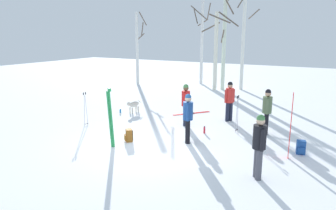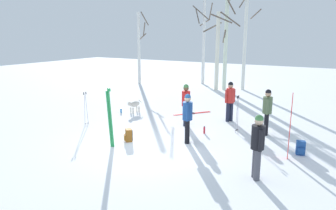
{
  "view_description": "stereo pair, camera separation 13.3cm",
  "coord_description": "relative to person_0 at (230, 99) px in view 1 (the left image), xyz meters",
  "views": [
    {
      "loc": [
        5.58,
        -8.52,
        3.69
      ],
      "look_at": [
        -0.31,
        1.81,
        1.0
      ],
      "focal_mm": 33.81,
      "sensor_mm": 36.0,
      "label": 1
    },
    {
      "loc": [
        5.69,
        -8.46,
        3.69
      ],
      "look_at": [
        -0.31,
        1.81,
        1.0
      ],
      "focal_mm": 33.81,
      "sensor_mm": 36.0,
      "label": 2
    }
  ],
  "objects": [
    {
      "name": "backpack_1",
      "position": [
        3.23,
        -2.58,
        -0.77
      ],
      "size": [
        0.3,
        0.33,
        0.44
      ],
      "color": "#1E4C99",
      "rests_on": "ground_plane"
    },
    {
      "name": "birch_tree_3",
      "position": [
        -2.97,
        7.34,
        2.48
      ],
      "size": [
        1.56,
        1.89,
        6.72
      ],
      "color": "silver",
      "rests_on": "ground_plane"
    },
    {
      "name": "birch_tree_2",
      "position": [
        -3.4,
        6.99,
        1.7
      ],
      "size": [
        1.99,
        1.99,
        5.07
      ],
      "color": "silver",
      "rests_on": "ground_plane"
    },
    {
      "name": "backpack_0",
      "position": [
        -2.16,
        -4.29,
        -0.77
      ],
      "size": [
        0.34,
        0.35,
        0.44
      ],
      "color": "#99591E",
      "rests_on": "ground_plane"
    },
    {
      "name": "person_2",
      "position": [
        -0.32,
        -3.37,
        0.0
      ],
      "size": [
        0.34,
        0.48,
        1.72
      ],
      "color": "black",
      "rests_on": "ground_plane"
    },
    {
      "name": "ski_pair_planted_0",
      "position": [
        2.96,
        -3.16,
        0.03
      ],
      "size": [
        0.05,
        0.18,
        2.03
      ],
      "color": "red",
      "rests_on": "ground_plane"
    },
    {
      "name": "dog",
      "position": [
        -4.44,
        -0.83,
        -0.59
      ],
      "size": [
        0.33,
        0.89,
        0.57
      ],
      "color": "beige",
      "rests_on": "ground_plane"
    },
    {
      "name": "birch_tree_1",
      "position": [
        -5.29,
        9.0,
        2.69
      ],
      "size": [
        1.43,
        1.43,
        7.06
      ],
      "color": "silver",
      "rests_on": "ground_plane"
    },
    {
      "name": "ski_pair_planted_1",
      "position": [
        -2.33,
        -5.01,
        0.0
      ],
      "size": [
        0.23,
        0.08,
        1.98
      ],
      "color": "green",
      "rests_on": "ground_plane"
    },
    {
      "name": "person_0",
      "position": [
        0.0,
        0.0,
        0.0
      ],
      "size": [
        0.34,
        0.46,
        1.72
      ],
      "color": "#1E2338",
      "rests_on": "ground_plane"
    },
    {
      "name": "ground_plane",
      "position": [
        -1.34,
        -4.23,
        -0.98
      ],
      "size": [
        60.0,
        60.0,
        0.0
      ],
      "primitive_type": "plane",
      "color": "white"
    },
    {
      "name": "birch_tree_0",
      "position": [
        -9.38,
        6.63,
        1.74
      ],
      "size": [
        1.04,
        1.12,
        5.21
      ],
      "color": "silver",
      "rests_on": "ground_plane"
    },
    {
      "name": "ski_pair_lying_0",
      "position": [
        -1.96,
        0.4,
        -0.97
      ],
      "size": [
        1.32,
        1.58,
        0.05
      ],
      "color": "red",
      "rests_on": "ground_plane"
    },
    {
      "name": "water_bottle_0",
      "position": [
        -0.23,
        -2.12,
        -0.85
      ],
      "size": [
        0.07,
        0.07,
        0.28
      ],
      "color": "red",
      "rests_on": "ground_plane"
    },
    {
      "name": "person_1",
      "position": [
        2.48,
        -4.96,
        0.0
      ],
      "size": [
        0.34,
        0.46,
        1.72
      ],
      "color": "#4C4C56",
      "rests_on": "ground_plane"
    },
    {
      "name": "birch_tree_4",
      "position": [
        -1.93,
        8.02,
        2.8
      ],
      "size": [
        1.73,
        1.73,
        7.37
      ],
      "color": "white",
      "rests_on": "ground_plane"
    },
    {
      "name": "person_4",
      "position": [
        1.81,
        -1.09,
        0.0
      ],
      "size": [
        0.34,
        0.51,
        1.72
      ],
      "color": "black",
      "rests_on": "ground_plane"
    },
    {
      "name": "person_3",
      "position": [
        -1.33,
        -1.52,
        0.0
      ],
      "size": [
        0.34,
        0.51,
        1.72
      ],
      "color": "#1E2338",
      "rests_on": "ground_plane"
    },
    {
      "name": "ski_poles_0",
      "position": [
        -4.88,
        -3.55,
        -0.24
      ],
      "size": [
        0.07,
        0.21,
        1.39
      ],
      "color": "#B2B2BC",
      "rests_on": "ground_plane"
    },
    {
      "name": "water_bottle_1",
      "position": [
        -4.98,
        -1.16,
        -0.88
      ],
      "size": [
        0.08,
        0.08,
        0.21
      ],
      "color": "#1E72BF",
      "rests_on": "ground_plane"
    },
    {
      "name": "ski_poles_1",
      "position": [
        0.76,
        -1.31,
        -0.22
      ],
      "size": [
        0.07,
        0.24,
        1.42
      ],
      "color": "#B2B2BC",
      "rests_on": "ground_plane"
    }
  ]
}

